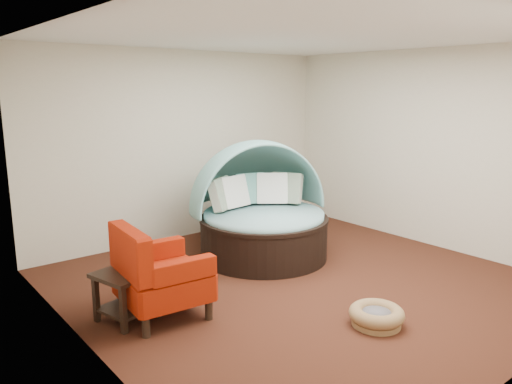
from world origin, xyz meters
TOP-DOWN VIEW (x-y plane):
  - floor at (0.00, 0.00)m, footprint 5.00×5.00m
  - wall_back at (0.00, 2.50)m, footprint 5.00×0.00m
  - wall_left at (-2.50, 0.00)m, footprint 0.00×5.00m
  - wall_right at (2.50, 0.00)m, footprint 0.00×5.00m
  - ceiling at (0.00, 0.00)m, footprint 5.00×5.00m
  - canopy_daybed at (0.27, 1.06)m, footprint 2.15×2.11m
  - pet_basket at (-0.18, -1.26)m, footprint 0.64×0.64m
  - red_armchair at (-1.73, 0.23)m, footprint 0.89×0.89m
  - side_table at (-2.00, 0.37)m, footprint 0.63×0.63m

SIDE VIEW (x-z plane):
  - floor at x=0.00m, z-range 0.00..0.00m
  - pet_basket at x=-0.18m, z-range 0.00..0.19m
  - side_table at x=-2.00m, z-range 0.07..0.57m
  - red_armchair at x=-1.73m, z-range -0.04..0.92m
  - canopy_daybed at x=0.27m, z-range -0.06..1.52m
  - wall_back at x=0.00m, z-range -1.10..3.90m
  - wall_left at x=-2.50m, z-range -1.10..3.90m
  - wall_right at x=2.50m, z-range -1.10..3.90m
  - ceiling at x=0.00m, z-range 2.80..2.80m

